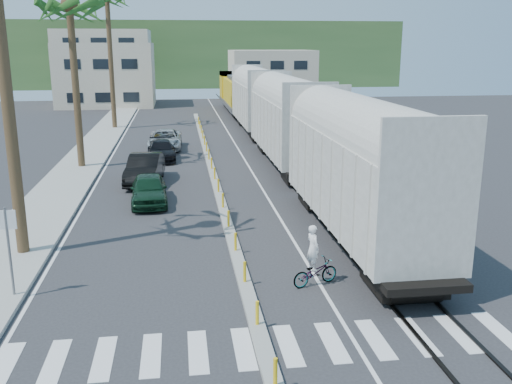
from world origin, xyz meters
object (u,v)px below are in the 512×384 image
at_px(car_lead, 149,189).
at_px(cyclist, 315,267).
at_px(car_second, 145,169).
at_px(street_sign, 8,239).

relative_size(car_lead, cyclist, 2.12).
bearing_deg(cyclist, car_second, 1.71).
bearing_deg(car_second, street_sign, -96.50).
height_order(street_sign, cyclist, street_sign).
bearing_deg(car_lead, street_sign, -112.00).
bearing_deg(car_second, cyclist, -62.22).
xyz_separation_m(street_sign, car_second, (3.30, 15.29, -1.14)).
height_order(car_lead, car_second, car_second).
height_order(street_sign, car_second, street_sign).
xyz_separation_m(car_lead, car_second, (-0.43, 4.60, 0.08)).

